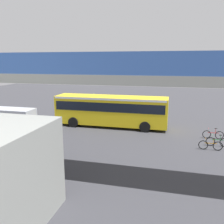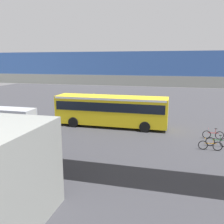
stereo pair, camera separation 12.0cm
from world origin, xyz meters
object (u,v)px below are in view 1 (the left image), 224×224
at_px(parked_van, 11,117).
at_px(traffic_sign, 93,101).
at_px(bicycle_green, 217,142).
at_px(city_bus, 111,109).
at_px(bicycle_orange, 211,145).
at_px(bicycle_red, 213,135).

bearing_deg(parked_van, traffic_sign, -131.37).
bearing_deg(bicycle_green, traffic_sign, -30.57).
bearing_deg(traffic_sign, city_bus, 129.56).
bearing_deg(bicycle_orange, city_bus, -27.79).
relative_size(city_bus, bicycle_red, 6.52).
bearing_deg(bicycle_green, city_bus, -21.19).
bearing_deg(bicycle_green, bicycle_red, -88.81).
height_order(parked_van, bicycle_orange, parked_van).
height_order(bicycle_orange, bicycle_green, same).
bearing_deg(bicycle_red, parked_van, 4.44).
height_order(bicycle_orange, traffic_sign, traffic_sign).
height_order(city_bus, parked_van, city_bus).
height_order(bicycle_green, traffic_sign, traffic_sign).
relative_size(bicycle_green, traffic_sign, 0.63).
bearing_deg(bicycle_red, city_bus, -10.63).
distance_m(bicycle_green, traffic_sign, 15.11).
distance_m(bicycle_red, traffic_sign, 14.19).
bearing_deg(traffic_sign, bicycle_red, 156.20).
relative_size(city_bus, bicycle_orange, 6.52).
height_order(parked_van, traffic_sign, traffic_sign).
bearing_deg(parked_van, bicycle_green, 178.63).
distance_m(bicycle_orange, traffic_sign, 15.11).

